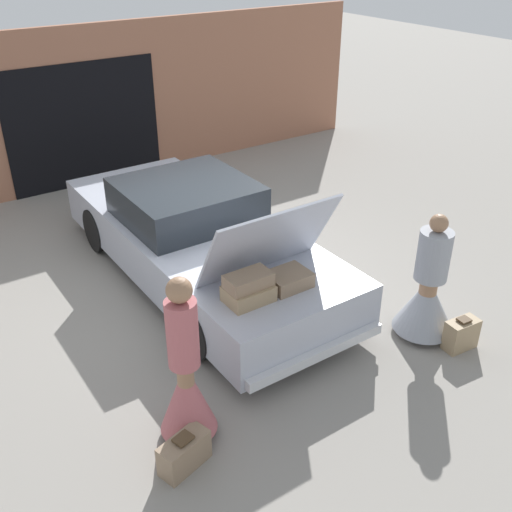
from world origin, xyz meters
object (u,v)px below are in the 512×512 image
Objects in this scene: person_left at (186,383)px; suitcase_beside_left_person at (184,453)px; person_right at (427,294)px; car at (198,238)px; suitcase_beside_right_person at (461,334)px.

suitcase_beside_left_person is (-0.22, -0.32, -0.47)m from person_left.
person_right is 2.98× the size of suitcase_beside_left_person.
person_left is at bearing -121.56° from car.
car is 3.53m from suitcase_beside_right_person.
car is 2.93m from person_left.
suitcase_beside_left_person is 3.44m from suitcase_beside_right_person.
car is 2.89× the size of person_left.
person_right is at bearing -59.65° from car.
suitcase_beside_right_person is (0.13, -0.45, -0.36)m from person_right.
car is 3.05m from person_right.
person_right is (3.07, -0.13, -0.09)m from person_left.
person_left reaches higher than car.
person_left reaches higher than suitcase_beside_left_person.
car is 3.24× the size of person_right.
person_right is 3.33m from suitcase_beside_left_person.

